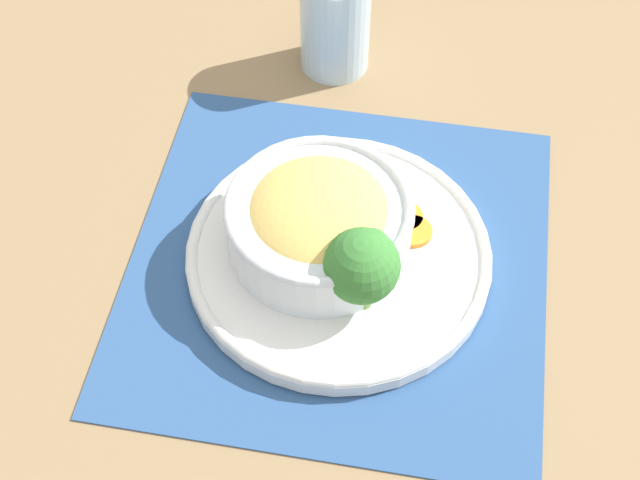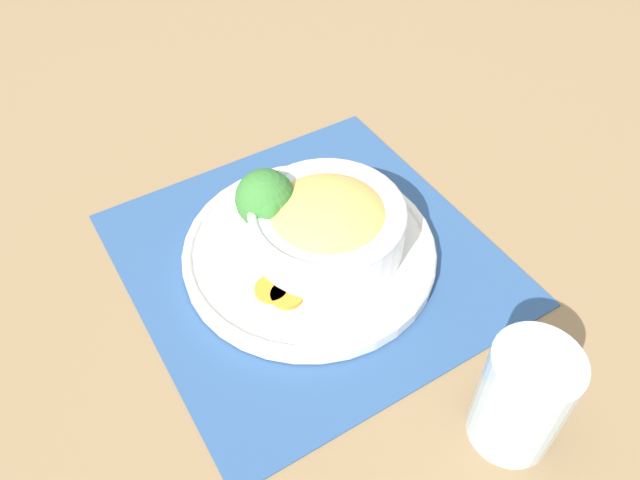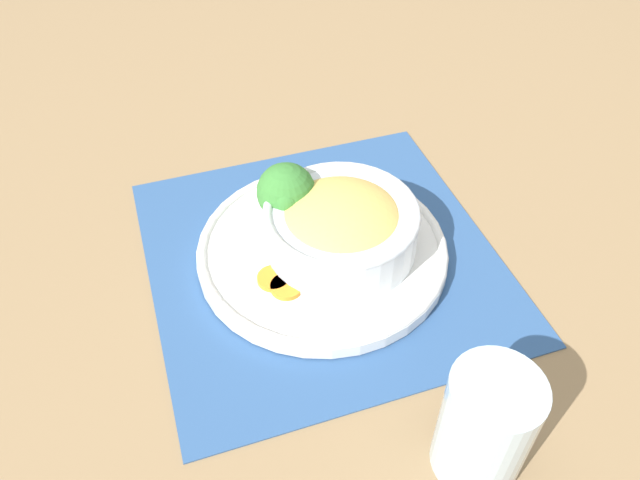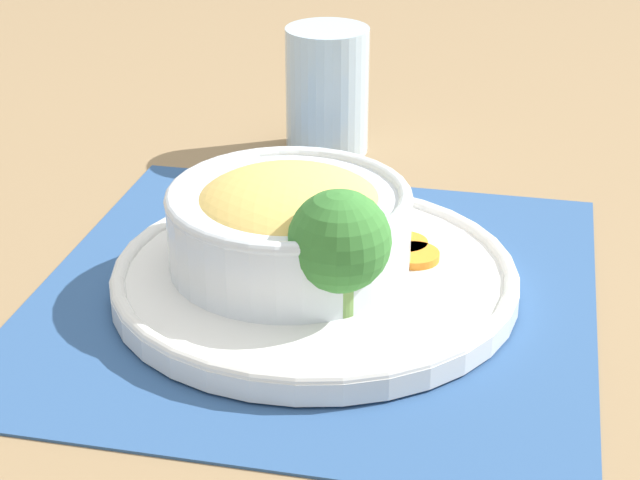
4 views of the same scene
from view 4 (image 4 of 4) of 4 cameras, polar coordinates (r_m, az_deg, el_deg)
The scene contains 8 objects.
ground_plane at distance 0.79m, azimuth -0.28°, elevation -2.92°, with size 4.00×4.00×0.00m, color #8C704C.
placemat at distance 0.79m, azimuth -0.28°, elevation -2.79°, with size 0.47×0.46×0.00m.
plate at distance 0.79m, azimuth -0.28°, elevation -1.95°, with size 0.30×0.30×0.02m.
bowl at distance 0.78m, azimuth -1.65°, elevation 1.04°, with size 0.18×0.18×0.07m.
broccoli_floret at distance 0.71m, azimuth 1.07°, elevation -0.13°, with size 0.07×0.07×0.09m.
carrot_slice_near at distance 0.80m, azimuth 5.08°, elevation -0.83°, with size 0.04×0.04×0.01m.
carrot_slice_middle at distance 0.82m, azimuth 4.49°, elevation -0.24°, with size 0.04×0.04×0.01m.
water_glass at distance 1.04m, azimuth 0.38°, elevation 7.63°, with size 0.08×0.08×0.12m.
Camera 4 is at (0.69, 0.06, 0.39)m, focal length 60.00 mm.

